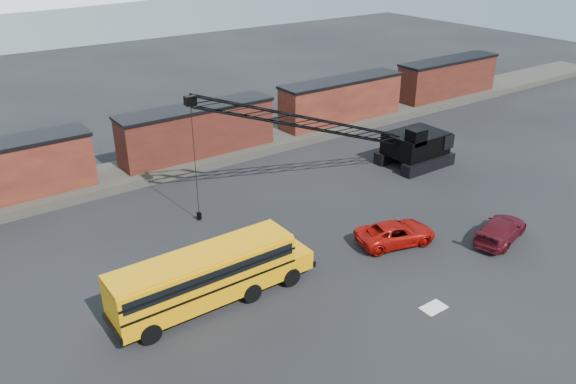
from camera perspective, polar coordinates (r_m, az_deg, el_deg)
name	(u,v)px	position (r m, az deg, el deg)	size (l,w,h in m)	color
ground	(375,276)	(33.40, 8.83, -8.47)	(160.00, 160.00, 0.00)	black
gravel_berm	(200,157)	(49.39, -8.98, 3.56)	(120.00, 5.00, 0.70)	#47443B
boxcar_mid	(198,130)	(48.56, -9.17, 6.21)	(13.70, 3.10, 4.17)	#501C16
boxcar_east_near	(341,100)	(57.05, 5.44, 9.31)	(13.70, 3.10, 4.17)	#431513
boxcar_east_far	(448,77)	(68.29, 15.92, 11.14)	(13.70, 3.10, 4.17)	#501C16
snow_patch	(434,308)	(31.57, 14.59, -11.29)	(1.40, 0.90, 0.02)	silver
school_bus	(210,275)	(30.21, -7.96, -8.33)	(11.65, 2.65, 3.19)	orange
red_pickup	(396,233)	(36.55, 10.89, -4.12)	(2.40, 5.21, 1.45)	#A20D07
maroon_suv	(501,229)	(38.78, 20.78, -3.58)	(2.08, 5.11, 1.48)	#490D15
crawler_crane	(325,126)	(42.06, 3.81, 6.66)	(22.98, 4.20, 9.04)	black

